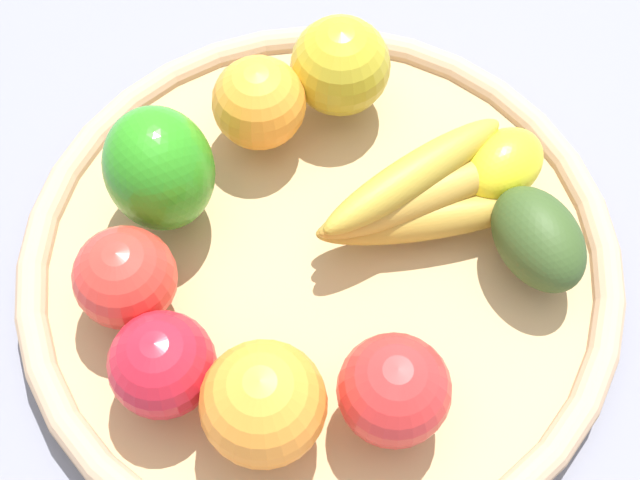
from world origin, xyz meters
TOP-DOWN VIEW (x-y plane):
  - ground_plane at (0.00, 0.00)m, footprint 2.40×2.40m
  - basket at (0.00, 0.00)m, footprint 0.43×0.43m
  - banana_bunch at (0.07, -0.02)m, footprint 0.16×0.09m
  - orange_1 at (-0.10, -0.08)m, footprint 0.08×0.08m
  - apple_2 at (-0.12, 0.04)m, footprint 0.09×0.09m
  - apple_3 at (0.09, 0.10)m, footprint 0.10×0.10m
  - apple_1 at (-0.03, -0.12)m, footprint 0.09×0.09m
  - orange_0 at (0.03, 0.11)m, footprint 0.10×0.10m
  - bell_pepper at (-0.07, 0.10)m, footprint 0.09×0.10m
  - avocado at (0.12, -0.09)m, footprint 0.07×0.09m
  - apple_0 at (-0.14, -0.02)m, footprint 0.09×0.09m
  - lemon_0 at (0.14, -0.03)m, footprint 0.07×0.05m

SIDE VIEW (x-z plane):
  - ground_plane at x=0.00m, z-range 0.00..0.00m
  - basket at x=0.00m, z-range 0.00..0.03m
  - lemon_0 at x=0.14m, z-range 0.03..0.08m
  - avocado at x=0.12m, z-range 0.03..0.09m
  - banana_bunch at x=0.07m, z-range 0.03..0.09m
  - apple_0 at x=-0.14m, z-range 0.03..0.10m
  - apple_2 at x=-0.12m, z-range 0.03..0.10m
  - orange_0 at x=0.03m, z-range 0.03..0.10m
  - apple_1 at x=-0.03m, z-range 0.03..0.11m
  - apple_3 at x=0.09m, z-range 0.03..0.11m
  - orange_1 at x=-0.10m, z-range 0.03..0.11m
  - bell_pepper at x=-0.07m, z-range 0.03..0.13m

